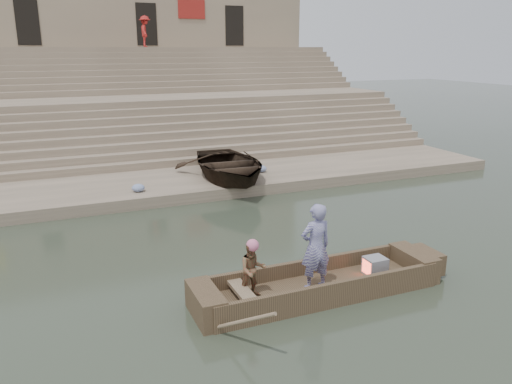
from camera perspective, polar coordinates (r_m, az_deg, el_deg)
ground at (r=11.55m, az=-11.89°, el=-11.08°), size 120.00×120.00×0.00m
lower_landing at (r=18.92m, az=-16.68°, el=0.01°), size 32.00×4.00×0.40m
mid_landing at (r=26.01m, az=-18.83°, el=6.75°), size 32.00×3.00×2.80m
upper_landing at (r=32.82m, az=-20.02°, el=10.51°), size 32.00×3.00×5.20m
ghat_steps at (r=27.63m, az=-19.19°, el=8.06°), size 32.00×11.00×5.20m
building_wall at (r=36.71m, az=-20.86°, el=15.63°), size 32.00×5.07×11.20m
main_rowboat at (r=11.30m, az=7.01°, el=-10.86°), size 5.00×1.30×0.22m
rowboat_trim at (r=11.30m, az=8.00°, el=-9.77°), size 6.04×2.63×1.86m
standing_man at (r=10.73m, az=6.72°, el=-6.15°), size 0.70×0.47×1.89m
rowing_man at (r=10.46m, az=-0.38°, el=-8.74°), size 0.62×0.51×1.19m
television at (r=11.89m, az=13.19°, el=-8.10°), size 0.46×0.42×0.40m
beached_rowboat at (r=19.12m, az=-3.09°, el=3.04°), size 3.88×5.19×1.03m
pedestrian at (r=32.82m, az=-12.35°, el=17.24°), size 0.90×1.29×1.82m
cloth_bundles at (r=19.43m, az=-5.46°, el=2.04°), size 5.47×2.41×0.26m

